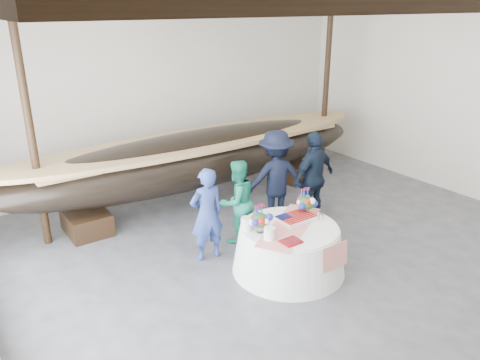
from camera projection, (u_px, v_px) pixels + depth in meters
floor at (348, 286)px, 7.37m from camera, size 10.00×12.00×0.01m
wall_back at (167, 89)px, 11.16m from camera, size 10.00×0.02×4.50m
pavilion_structure at (332, 16)px, 6.52m from camera, size 9.80×11.76×4.50m
longboat_display at (201, 158)px, 10.14m from camera, size 8.67×1.73×1.63m
banquet_table at (289, 248)px, 7.69m from camera, size 1.86×1.86×0.80m
tabletop_items at (284, 216)px, 7.58m from camera, size 1.76×1.35×0.40m
guest_woman_blue at (207, 214)px, 7.91m from camera, size 0.64×0.45×1.65m
guest_woman_teal at (237, 201)px, 8.53m from camera, size 0.80×0.64×1.57m
guest_man_left at (276, 178)px, 9.13m from camera, size 1.41×1.07×1.94m
guest_man_right at (314, 177)px, 9.27m from camera, size 1.15×0.58×1.88m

